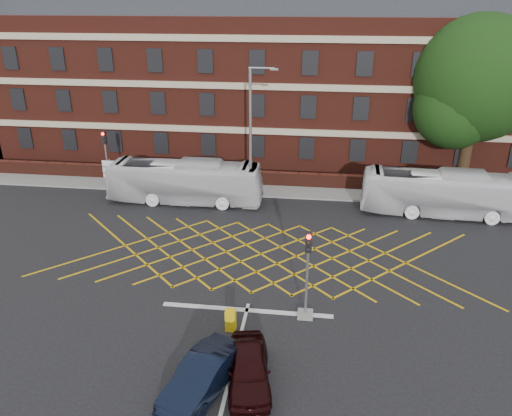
# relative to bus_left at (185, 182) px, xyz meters

# --- Properties ---
(ground) EXTENTS (120.00, 120.00, 0.00)m
(ground) POSITION_rel_bus_left_xyz_m (6.19, -9.03, -1.50)
(ground) COLOR black
(ground) RESTS_ON ground
(victorian_building) EXTENTS (51.00, 12.17, 20.40)m
(victorian_building) POSITION_rel_bus_left_xyz_m (6.43, 12.97, 6.34)
(victorian_building) COLOR #551F15
(victorian_building) RESTS_ON ground
(boundary_wall) EXTENTS (56.00, 0.50, 1.10)m
(boundary_wall) POSITION_rel_bus_left_xyz_m (6.19, 3.97, -0.95)
(boundary_wall) COLOR #471B12
(boundary_wall) RESTS_ON ground
(far_pavement) EXTENTS (60.00, 3.00, 0.12)m
(far_pavement) POSITION_rel_bus_left_xyz_m (6.19, 2.97, -1.44)
(far_pavement) COLOR slate
(far_pavement) RESTS_ON ground
(box_junction_hatching) EXTENTS (8.22, 8.22, 0.02)m
(box_junction_hatching) POSITION_rel_bus_left_xyz_m (6.19, -7.03, -1.49)
(box_junction_hatching) COLOR #CC990C
(box_junction_hatching) RESTS_ON ground
(stop_line) EXTENTS (8.00, 0.30, 0.02)m
(stop_line) POSITION_rel_bus_left_xyz_m (6.19, -12.53, -1.49)
(stop_line) COLOR silver
(stop_line) RESTS_ON ground
(bus_left) EXTENTS (10.75, 2.52, 3.00)m
(bus_left) POSITION_rel_bus_left_xyz_m (0.00, 0.00, 0.00)
(bus_left) COLOR silver
(bus_left) RESTS_ON ground
(bus_right) EXTENTS (10.88, 3.09, 3.00)m
(bus_right) POSITION_rel_bus_left_xyz_m (17.51, 0.01, 0.00)
(bus_right) COLOR white
(bus_right) RESTS_ON ground
(car_navy) EXTENTS (2.78, 4.48, 1.39)m
(car_navy) POSITION_rel_bus_left_xyz_m (5.34, -17.78, -0.80)
(car_navy) COLOR black
(car_navy) RESTS_ON ground
(car_maroon) EXTENTS (2.23, 4.14, 1.34)m
(car_maroon) POSITION_rel_bus_left_xyz_m (6.93, -17.13, -0.83)
(car_maroon) COLOR black
(car_maroon) RESTS_ON ground
(deciduous_tree) EXTENTS (9.14, 9.14, 12.48)m
(deciduous_tree) POSITION_rel_bus_left_xyz_m (20.27, 6.78, 5.78)
(deciduous_tree) COLOR black
(deciduous_tree) RESTS_ON ground
(traffic_light_near) EXTENTS (0.70, 0.70, 4.27)m
(traffic_light_near) POSITION_rel_bus_left_xyz_m (8.90, -12.65, 0.27)
(traffic_light_near) COLOR slate
(traffic_light_near) RESTS_ON ground
(traffic_light_far) EXTENTS (0.70, 0.70, 4.27)m
(traffic_light_far) POSITION_rel_bus_left_xyz_m (-6.61, 2.29, 0.27)
(traffic_light_far) COLOR slate
(traffic_light_far) RESTS_ON ground
(street_lamp) EXTENTS (2.25, 1.00, 9.39)m
(street_lamp) POSITION_rel_bus_left_xyz_m (4.73, -0.27, 1.77)
(street_lamp) COLOR slate
(street_lamp) RESTS_ON ground
(direction_signs) EXTENTS (1.10, 0.16, 2.20)m
(direction_signs) POSITION_rel_bus_left_xyz_m (-6.33, 2.03, -0.12)
(direction_signs) COLOR gray
(direction_signs) RESTS_ON ground
(utility_cabinet) EXTENTS (0.45, 0.38, 1.00)m
(utility_cabinet) POSITION_rel_bus_left_xyz_m (5.70, -14.05, -1.00)
(utility_cabinet) COLOR #E1B90D
(utility_cabinet) RESTS_ON ground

